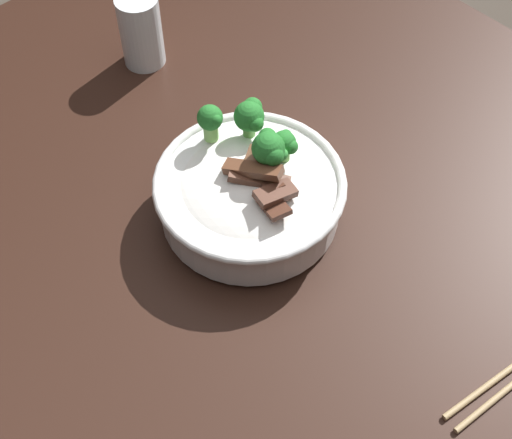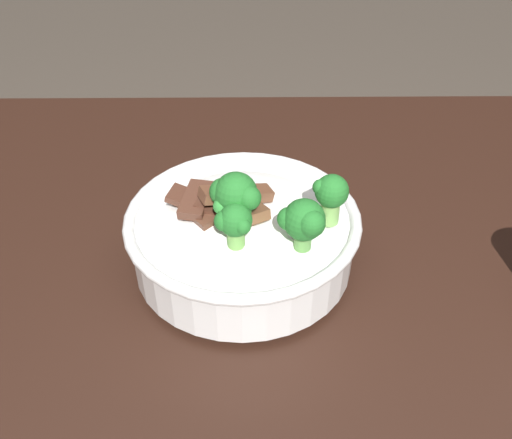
# 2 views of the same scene
# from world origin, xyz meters

# --- Properties ---
(dining_table) EXTENTS (1.19, 0.96, 0.80)m
(dining_table) POSITION_xyz_m (0.00, 0.00, 0.67)
(dining_table) COLOR black
(dining_table) RESTS_ON ground
(rice_bowl) EXTENTS (0.24, 0.24, 0.13)m
(rice_bowl) POSITION_xyz_m (-0.01, -0.07, 0.85)
(rice_bowl) COLOR white
(rice_bowl) RESTS_ON dining_table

